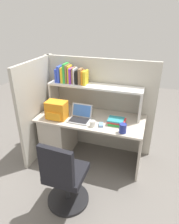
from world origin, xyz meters
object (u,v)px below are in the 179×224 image
at_px(laptop, 80,117).
at_px(computer_mouse, 101,125).
at_px(backpack, 57,110).
at_px(paper_cup, 93,124).
at_px(office_chair, 64,179).
at_px(snack_canister, 123,128).

xyz_separation_m(laptop, computer_mouse, (0.34, -0.08, -0.03)).
height_order(laptop, backpack, backpack).
height_order(computer_mouse, paper_cup, paper_cup).
height_order(computer_mouse, office_chair, office_chair).
bearing_deg(snack_canister, paper_cup, 176.02).
bearing_deg(backpack, computer_mouse, -1.90).
bearing_deg(laptop, backpack, -171.56).
distance_m(backpack, computer_mouse, 0.70).
xyz_separation_m(computer_mouse, snack_canister, (0.32, -0.08, 0.05)).
xyz_separation_m(laptop, office_chair, (0.12, -0.86, -0.39)).
distance_m(computer_mouse, paper_cup, 0.12).
relative_size(paper_cup, office_chair, 0.09).
height_order(backpack, office_chair, backpack).
distance_m(laptop, computer_mouse, 0.35).
distance_m(laptop, paper_cup, 0.26).
bearing_deg(paper_cup, backpack, 172.72).
bearing_deg(backpack, laptop, 8.44).
bearing_deg(snack_canister, backpack, 174.10).
height_order(laptop, office_chair, laptop).
height_order(backpack, computer_mouse, backpack).
relative_size(computer_mouse, paper_cup, 1.22).
bearing_deg(laptop, office_chair, -82.14).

